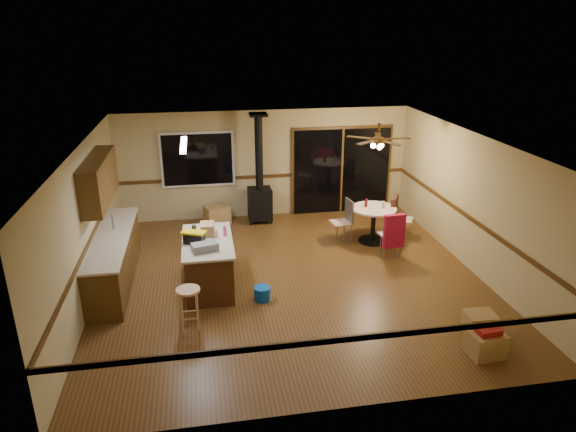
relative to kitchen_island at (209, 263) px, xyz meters
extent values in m
plane|color=brown|center=(1.50, 0.00, -0.45)|extent=(7.00, 7.00, 0.00)
plane|color=silver|center=(1.50, 0.00, 2.15)|extent=(7.00, 7.00, 0.00)
plane|color=tan|center=(1.50, 3.50, 0.85)|extent=(7.00, 0.00, 7.00)
plane|color=tan|center=(1.50, -3.50, 0.85)|extent=(7.00, 0.00, 7.00)
plane|color=tan|center=(-2.00, 0.00, 0.85)|extent=(0.00, 7.00, 7.00)
plane|color=tan|center=(5.00, 0.00, 0.85)|extent=(0.00, 7.00, 7.00)
cube|color=black|center=(-0.10, 3.45, 1.05)|extent=(1.72, 0.10, 1.32)
cube|color=black|center=(3.40, 3.45, 0.60)|extent=(2.52, 0.10, 2.10)
cube|color=#503414|center=(-1.70, 0.50, -0.02)|extent=(0.60, 3.00, 0.86)
cube|color=#C5B199|center=(-1.70, 0.50, 0.43)|extent=(0.64, 3.04, 0.04)
cube|color=#503414|center=(-1.83, 0.70, 1.45)|extent=(0.35, 2.00, 0.80)
cube|color=#432410|center=(0.00, 0.00, -0.02)|extent=(0.80, 1.60, 0.86)
cube|color=#C5B199|center=(0.00, 0.00, 0.43)|extent=(0.88, 1.68, 0.04)
cube|color=black|center=(1.30, 3.05, 0.00)|extent=(0.55, 0.50, 0.75)
cylinder|color=black|center=(1.30, 3.05, 1.26)|extent=(0.18, 0.18, 1.77)
cylinder|color=brown|center=(3.57, 1.43, 1.80)|extent=(0.24, 0.24, 0.10)
cylinder|color=brown|center=(3.57, 1.43, 2.07)|extent=(0.05, 0.05, 0.16)
sphere|color=#FFD88C|center=(3.57, 1.43, 1.68)|extent=(0.16, 0.16, 0.16)
cube|color=white|center=(-0.30, 0.30, 2.11)|extent=(0.10, 1.20, 0.04)
cube|color=slate|center=(-0.05, -0.43, 0.51)|extent=(0.48, 0.34, 0.13)
cube|color=black|center=(-0.22, -0.09, 0.54)|extent=(0.39, 0.30, 0.19)
cube|color=gold|center=(-0.22, -0.09, 0.65)|extent=(0.47, 0.36, 0.03)
cube|color=#9C7945|center=(0.01, 0.26, 0.56)|extent=(0.24, 0.33, 0.22)
cylinder|color=black|center=(-0.22, 0.06, 0.58)|extent=(0.10, 0.10, 0.28)
cylinder|color=#D84C8C|center=(0.32, 0.15, 0.54)|extent=(0.07, 0.07, 0.19)
cylinder|color=white|center=(0.12, 0.41, 0.55)|extent=(0.07, 0.07, 0.20)
cylinder|color=tan|center=(-0.34, -1.33, -0.11)|extent=(0.44, 0.44, 0.68)
cylinder|color=#0C4FB1|center=(0.88, -0.67, -0.33)|extent=(0.33, 0.33, 0.24)
cylinder|color=black|center=(3.57, 1.43, -0.43)|extent=(0.60, 0.60, 0.04)
cylinder|color=black|center=(3.57, 1.43, -0.06)|extent=(0.10, 0.10, 0.70)
cylinder|color=#C5B199|center=(3.57, 1.43, 0.31)|extent=(0.97, 0.97, 0.04)
cylinder|color=#590C14|center=(3.42, 1.53, 0.41)|extent=(0.07, 0.07, 0.17)
cylinder|color=beige|center=(3.75, 1.38, 0.40)|extent=(0.08, 0.08, 0.15)
cube|color=tan|center=(2.87, 1.53, 0.00)|extent=(0.45, 0.45, 0.03)
cube|color=slate|center=(3.06, 1.56, 0.25)|extent=(0.09, 0.40, 0.50)
cube|color=tan|center=(3.67, 0.73, 0.00)|extent=(0.43, 0.43, 0.03)
cube|color=slate|center=(3.69, 0.54, 0.25)|extent=(0.40, 0.07, 0.50)
cube|color=#A91333|center=(3.69, 0.52, 0.15)|extent=(0.45, 0.14, 0.70)
cube|color=tan|center=(4.27, 1.48, 0.00)|extent=(0.55, 0.55, 0.03)
cube|color=slate|center=(4.11, 1.58, 0.25)|extent=(0.23, 0.36, 0.50)
cube|color=#341913|center=(4.09, 1.59, 0.15)|extent=(0.31, 0.43, 0.70)
cube|color=#9C7945|center=(0.28, 3.10, -0.23)|extent=(0.66, 0.59, 0.44)
cube|color=#9C7945|center=(3.84, -2.78, -0.27)|extent=(0.52, 0.44, 0.37)
cube|color=#9C7945|center=(4.03, -2.28, -0.27)|extent=(0.46, 0.40, 0.36)
cube|color=maroon|center=(3.84, -2.78, -0.04)|extent=(0.35, 0.30, 0.09)
camera|label=1|loc=(-0.02, -8.43, 4.04)|focal=32.00mm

